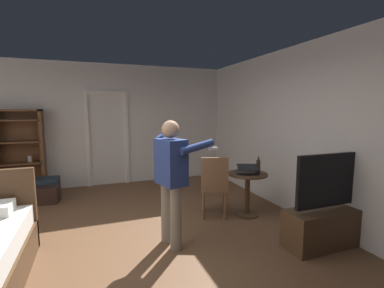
{
  "coord_description": "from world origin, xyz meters",
  "views": [
    {
      "loc": [
        -0.4,
        -3.1,
        1.72
      ],
      "look_at": [
        0.89,
        0.33,
        1.25
      ],
      "focal_mm": 25.4,
      "sensor_mm": 36.0,
      "label": 1
    }
  ],
  "objects_px": {
    "wooden_chair": "(214,184)",
    "suitcase_dark": "(47,188)",
    "person_blue_shirt": "(172,175)",
    "laptop": "(247,171)",
    "tv_flatscreen": "(330,219)",
    "suitcase_small": "(44,195)",
    "bookshelf": "(21,149)",
    "bottle_on_table": "(258,166)",
    "side_table": "(247,187)"
  },
  "relations": [
    {
      "from": "suitcase_dark",
      "to": "side_table",
      "type": "bearing_deg",
      "value": -30.17
    },
    {
      "from": "person_blue_shirt",
      "to": "suitcase_small",
      "type": "xyz_separation_m",
      "value": [
        -1.77,
        2.33,
        -0.76
      ]
    },
    {
      "from": "side_table",
      "to": "wooden_chair",
      "type": "bearing_deg",
      "value": 169.87
    },
    {
      "from": "bottle_on_table",
      "to": "suitcase_dark",
      "type": "relative_size",
      "value": 0.62
    },
    {
      "from": "laptop",
      "to": "wooden_chair",
      "type": "distance_m",
      "value": 0.56
    },
    {
      "from": "bookshelf",
      "to": "wooden_chair",
      "type": "bearing_deg",
      "value": -38.32
    },
    {
      "from": "wooden_chair",
      "to": "suitcase_small",
      "type": "relative_size",
      "value": 2.02
    },
    {
      "from": "bookshelf",
      "to": "bottle_on_table",
      "type": "distance_m",
      "value": 4.64
    },
    {
      "from": "side_table",
      "to": "wooden_chair",
      "type": "relative_size",
      "value": 0.71
    },
    {
      "from": "wooden_chair",
      "to": "suitcase_dark",
      "type": "distance_m",
      "value": 3.35
    },
    {
      "from": "bottle_on_table",
      "to": "wooden_chair",
      "type": "height_order",
      "value": "wooden_chair"
    },
    {
      "from": "laptop",
      "to": "tv_flatscreen",
      "type": "bearing_deg",
      "value": -66.95
    },
    {
      "from": "tv_flatscreen",
      "to": "person_blue_shirt",
      "type": "bearing_deg",
      "value": 159.67
    },
    {
      "from": "bookshelf",
      "to": "person_blue_shirt",
      "type": "distance_m",
      "value": 3.82
    },
    {
      "from": "suitcase_small",
      "to": "wooden_chair",
      "type": "bearing_deg",
      "value": -26.77
    },
    {
      "from": "bookshelf",
      "to": "suitcase_dark",
      "type": "relative_size",
      "value": 3.92
    },
    {
      "from": "side_table",
      "to": "bottle_on_table",
      "type": "relative_size",
      "value": 2.58
    },
    {
      "from": "suitcase_dark",
      "to": "suitcase_small",
      "type": "bearing_deg",
      "value": -86.11
    },
    {
      "from": "person_blue_shirt",
      "to": "suitcase_dark",
      "type": "bearing_deg",
      "value": 123.88
    },
    {
      "from": "tv_flatscreen",
      "to": "suitcase_small",
      "type": "height_order",
      "value": "tv_flatscreen"
    },
    {
      "from": "bookshelf",
      "to": "bottle_on_table",
      "type": "bearing_deg",
      "value": -34.78
    },
    {
      "from": "laptop",
      "to": "side_table",
      "type": "bearing_deg",
      "value": 41.16
    },
    {
      "from": "laptop",
      "to": "person_blue_shirt",
      "type": "height_order",
      "value": "person_blue_shirt"
    },
    {
      "from": "suitcase_dark",
      "to": "bookshelf",
      "type": "bearing_deg",
      "value": 139.45
    },
    {
      "from": "wooden_chair",
      "to": "person_blue_shirt",
      "type": "distance_m",
      "value": 1.14
    },
    {
      "from": "bookshelf",
      "to": "bottle_on_table",
      "type": "xyz_separation_m",
      "value": [
        3.81,
        -2.65,
        -0.11
      ]
    },
    {
      "from": "bookshelf",
      "to": "wooden_chair",
      "type": "distance_m",
      "value": 4.0
    },
    {
      "from": "wooden_chair",
      "to": "laptop",
      "type": "bearing_deg",
      "value": -15.38
    },
    {
      "from": "laptop",
      "to": "bottle_on_table",
      "type": "bearing_deg",
      "value": -12.1
    },
    {
      "from": "suitcase_small",
      "to": "suitcase_dark",
      "type": "bearing_deg",
      "value": 96.59
    },
    {
      "from": "tv_flatscreen",
      "to": "suitcase_dark",
      "type": "bearing_deg",
      "value": 137.62
    },
    {
      "from": "suitcase_dark",
      "to": "wooden_chair",
      "type": "bearing_deg",
      "value": -33.95
    },
    {
      "from": "bookshelf",
      "to": "tv_flatscreen",
      "type": "distance_m",
      "value": 5.63
    },
    {
      "from": "wooden_chair",
      "to": "suitcase_dark",
      "type": "relative_size",
      "value": 2.25
    },
    {
      "from": "side_table",
      "to": "suitcase_dark",
      "type": "xyz_separation_m",
      "value": [
        -3.2,
        2.12,
        -0.27
      ]
    },
    {
      "from": "tv_flatscreen",
      "to": "wooden_chair",
      "type": "bearing_deg",
      "value": 127.27
    },
    {
      "from": "suitcase_dark",
      "to": "suitcase_small",
      "type": "height_order",
      "value": "suitcase_dark"
    },
    {
      "from": "tv_flatscreen",
      "to": "person_blue_shirt",
      "type": "height_order",
      "value": "person_blue_shirt"
    },
    {
      "from": "laptop",
      "to": "bottle_on_table",
      "type": "xyz_separation_m",
      "value": [
        0.19,
        -0.04,
        0.06
      ]
    },
    {
      "from": "side_table",
      "to": "suitcase_small",
      "type": "bearing_deg",
      "value": 150.58
    },
    {
      "from": "laptop",
      "to": "wooden_chair",
      "type": "xyz_separation_m",
      "value": [
        -0.5,
        0.14,
        -0.21
      ]
    },
    {
      "from": "bookshelf",
      "to": "laptop",
      "type": "bearing_deg",
      "value": -35.72
    },
    {
      "from": "wooden_chair",
      "to": "person_blue_shirt",
      "type": "height_order",
      "value": "person_blue_shirt"
    },
    {
      "from": "person_blue_shirt",
      "to": "suitcase_small",
      "type": "relative_size",
      "value": 3.25
    },
    {
      "from": "bottle_on_table",
      "to": "bookshelf",
      "type": "bearing_deg",
      "value": 145.22
    },
    {
      "from": "bookshelf",
      "to": "person_blue_shirt",
      "type": "xyz_separation_m",
      "value": [
        2.24,
        -3.09,
        -0.02
      ]
    },
    {
      "from": "person_blue_shirt",
      "to": "suitcase_small",
      "type": "bearing_deg",
      "value": 127.24
    },
    {
      "from": "suitcase_dark",
      "to": "laptop",
      "type": "bearing_deg",
      "value": -31.05
    },
    {
      "from": "bookshelf",
      "to": "suitcase_small",
      "type": "xyz_separation_m",
      "value": [
        0.47,
        -0.76,
        -0.77
      ]
    },
    {
      "from": "side_table",
      "to": "laptop",
      "type": "bearing_deg",
      "value": -138.84
    }
  ]
}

